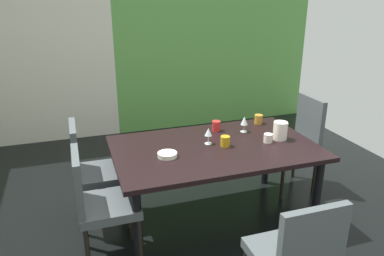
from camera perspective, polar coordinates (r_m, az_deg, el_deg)
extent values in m
cube|color=black|center=(3.40, 0.42, -16.09)|extent=(5.58, 5.59, 0.02)
cube|color=silver|center=(5.42, -25.49, 10.86)|extent=(2.52, 0.10, 2.60)
cube|color=#5B9E48|center=(5.80, 3.61, 13.23)|extent=(3.06, 0.10, 2.60)
cube|color=black|center=(3.29, 3.50, -3.09)|extent=(1.77, 1.09, 0.04)
cylinder|color=black|center=(3.67, -10.85, -7.15)|extent=(0.07, 0.07, 0.69)
cylinder|color=black|center=(4.12, 11.26, -3.96)|extent=(0.07, 0.07, 0.69)
cylinder|color=black|center=(2.90, -8.25, -14.98)|extent=(0.07, 0.07, 0.69)
cylinder|color=black|center=(3.47, 18.52, -9.62)|extent=(0.07, 0.07, 0.69)
cube|color=#495153|center=(4.03, 14.82, -2.76)|extent=(0.44, 0.44, 0.07)
cube|color=#495153|center=(4.05, 17.53, 0.97)|extent=(0.05, 0.42, 0.51)
cylinder|color=black|center=(3.90, 13.61, -7.63)|extent=(0.04, 0.04, 0.44)
cylinder|color=black|center=(4.19, 10.92, -5.38)|extent=(0.04, 0.04, 0.44)
cylinder|color=black|center=(4.10, 18.18, -6.67)|extent=(0.04, 0.04, 0.44)
cylinder|color=black|center=(4.38, 15.29, -4.60)|extent=(0.04, 0.04, 0.44)
cube|color=#495153|center=(3.44, -13.62, -6.78)|extent=(0.44, 0.44, 0.07)
cube|color=#495153|center=(3.34, -17.37, -3.46)|extent=(0.05, 0.42, 0.48)
cylinder|color=black|center=(3.74, -10.66, -8.65)|extent=(0.04, 0.04, 0.44)
cylinder|color=black|center=(3.41, -9.71, -11.62)|extent=(0.04, 0.04, 0.44)
cylinder|color=black|center=(3.72, -16.52, -9.34)|extent=(0.04, 0.04, 0.44)
cylinder|color=black|center=(3.40, -16.20, -12.40)|extent=(0.04, 0.04, 0.44)
cube|color=#495153|center=(2.50, 14.54, -18.38)|extent=(0.44, 0.44, 0.07)
cube|color=#495153|center=(2.23, 17.91, -16.60)|extent=(0.42, 0.05, 0.46)
cube|color=#495153|center=(2.95, -12.55, -11.51)|extent=(0.44, 0.44, 0.07)
cube|color=#495153|center=(2.84, -16.95, -8.04)|extent=(0.05, 0.42, 0.46)
cylinder|color=black|center=(3.27, -9.20, -13.20)|extent=(0.04, 0.04, 0.44)
cylinder|color=black|center=(2.96, -7.90, -17.12)|extent=(0.04, 0.04, 0.44)
cylinder|color=black|center=(3.25, -16.02, -14.04)|extent=(0.04, 0.04, 0.44)
cylinder|color=black|center=(2.94, -15.57, -18.11)|extent=(0.04, 0.04, 0.44)
cylinder|color=silver|center=(3.64, 7.89, -0.55)|extent=(0.06, 0.06, 0.00)
cylinder|color=silver|center=(3.62, 7.91, 0.00)|extent=(0.01, 0.01, 0.07)
cone|color=silver|center=(3.60, 7.97, 1.13)|extent=(0.07, 0.07, 0.08)
cylinder|color=silver|center=(3.33, 2.48, -2.38)|extent=(0.07, 0.07, 0.00)
cylinder|color=silver|center=(3.31, 2.49, -1.76)|extent=(0.01, 0.01, 0.07)
cone|color=silver|center=(3.29, 2.51, -0.60)|extent=(0.07, 0.07, 0.07)
cylinder|color=white|center=(3.07, -3.77, -4.08)|extent=(0.16, 0.16, 0.04)
cylinder|color=#BE8D18|center=(3.27, 5.08, -2.02)|extent=(0.08, 0.08, 0.09)
cylinder|color=#BE812A|center=(3.87, 10.10, 1.33)|extent=(0.08, 0.08, 0.09)
cylinder|color=red|center=(3.62, 3.71, 0.31)|extent=(0.08, 0.08, 0.10)
cylinder|color=#F7E0D2|center=(3.41, 11.52, -1.52)|extent=(0.08, 0.08, 0.08)
cylinder|color=white|center=(3.49, 13.29, -0.39)|extent=(0.13, 0.13, 0.17)
cone|color=white|center=(3.50, 14.19, 0.78)|extent=(0.05, 0.05, 0.03)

